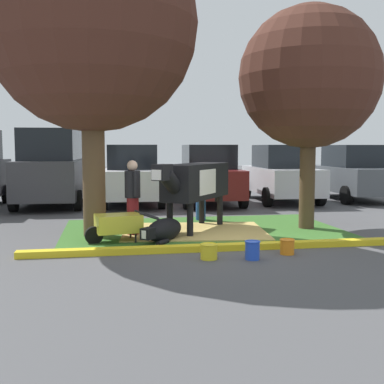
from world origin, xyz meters
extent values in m
plane|color=#4C4C4F|center=(0.00, 0.00, 0.00)|extent=(80.00, 80.00, 0.00)
cube|color=#386B28|center=(0.24, 1.58, 0.01)|extent=(6.41, 4.13, 0.02)
cube|color=yellow|center=(0.24, -0.64, 0.06)|extent=(7.61, 0.24, 0.12)
cube|color=tan|center=(-0.01, 1.36, 0.03)|extent=(3.46, 2.75, 0.04)
cylinder|color=brown|center=(-2.23, 1.31, 1.47)|extent=(0.49, 0.49, 2.94)
sphere|color=#4C281E|center=(-2.23, 1.31, 4.52)|extent=(4.53, 4.53, 4.53)
cylinder|color=#4C3823|center=(2.72, 1.39, 1.20)|extent=(0.36, 0.36, 2.40)
sphere|color=#4C281E|center=(2.72, 1.39, 3.56)|extent=(3.29, 3.29, 3.29)
cube|color=black|center=(0.08, 1.56, 1.16)|extent=(1.89, 2.29, 0.80)
cube|color=white|center=(-0.01, 1.43, 1.16)|extent=(1.11, 1.15, 0.56)
cylinder|color=black|center=(-0.68, 0.47, 1.26)|extent=(0.63, 0.70, 0.58)
cube|color=black|center=(-0.87, 0.20, 1.44)|extent=(0.47, 0.51, 0.32)
cube|color=white|center=(-0.98, 0.04, 1.40)|extent=(0.23, 0.21, 0.20)
cylinder|color=black|center=(-0.22, 0.71, 0.38)|extent=(0.14, 0.14, 0.76)
cylinder|color=black|center=(-0.62, 0.99, 0.38)|extent=(0.14, 0.14, 0.76)
cylinder|color=black|center=(0.77, 2.12, 0.38)|extent=(0.14, 0.14, 0.76)
cylinder|color=black|center=(0.37, 2.40, 0.38)|extent=(0.14, 0.14, 0.76)
cylinder|color=black|center=(0.76, 2.54, 0.91)|extent=(0.06, 0.06, 0.70)
ellipsoid|color=black|center=(-0.81, 0.41, 0.24)|extent=(1.06, 1.16, 0.48)
cube|color=black|center=(-1.18, -0.05, 0.26)|extent=(0.33, 0.34, 0.22)
cube|color=silver|center=(-1.26, -0.15, 0.26)|extent=(0.12, 0.11, 0.16)
cylinder|color=black|center=(-0.89, 0.03, 0.06)|extent=(0.30, 0.34, 0.10)
cylinder|color=#23478C|center=(0.48, 3.10, 0.39)|extent=(0.26, 0.26, 0.78)
cylinder|color=maroon|center=(0.48, 3.10, 1.04)|extent=(0.34, 0.34, 0.53)
sphere|color=#8C664C|center=(0.48, 3.10, 1.42)|extent=(0.21, 0.21, 0.21)
cylinder|color=maroon|center=(0.70, 3.12, 1.07)|extent=(0.09, 0.09, 0.51)
cylinder|color=maroon|center=(0.26, 3.07, 1.07)|extent=(0.09, 0.09, 0.51)
cylinder|color=maroon|center=(-1.41, 1.15, 0.42)|extent=(0.26, 0.26, 0.85)
cylinder|color=black|center=(-1.41, 1.15, 1.14)|extent=(0.34, 0.34, 0.58)
sphere|color=beige|center=(-1.41, 1.15, 1.54)|extent=(0.23, 0.23, 0.23)
cylinder|color=black|center=(-1.47, 1.36, 1.17)|extent=(0.09, 0.09, 0.55)
cylinder|color=black|center=(-1.36, 0.93, 1.17)|extent=(0.09, 0.09, 0.55)
cube|color=gold|center=(-1.74, 0.45, 0.40)|extent=(0.99, 0.75, 0.36)
cylinder|color=black|center=(-2.23, 0.36, 0.18)|extent=(0.37, 0.16, 0.36)
cylinder|color=black|center=(-1.41, 0.28, 0.12)|extent=(0.04, 0.04, 0.24)
cylinder|color=black|center=(-1.49, 0.72, 0.12)|extent=(0.04, 0.04, 0.24)
cylinder|color=black|center=(-1.06, 0.35, 0.52)|extent=(0.53, 0.14, 0.23)
cylinder|color=black|center=(-1.14, 0.78, 0.52)|extent=(0.53, 0.14, 0.23)
cylinder|color=yellow|center=(-0.23, -1.30, 0.13)|extent=(0.29, 0.29, 0.26)
torus|color=yellow|center=(-0.23, -1.30, 0.26)|extent=(0.32, 0.32, 0.02)
cylinder|color=blue|center=(0.51, -1.46, 0.16)|extent=(0.25, 0.25, 0.32)
torus|color=blue|center=(0.51, -1.46, 0.32)|extent=(0.28, 0.28, 0.02)
cylinder|color=orange|center=(1.25, -1.17, 0.13)|extent=(0.25, 0.25, 0.27)
torus|color=orange|center=(1.25, -1.17, 0.27)|extent=(0.28, 0.28, 0.02)
cylinder|color=black|center=(-5.39, 8.16, 0.32)|extent=(0.25, 0.65, 0.64)
cube|color=#3D3D42|center=(-3.72, 7.22, 0.92)|extent=(2.11, 4.68, 1.20)
cube|color=black|center=(-3.72, 7.22, 2.02)|extent=(1.82, 3.27, 1.00)
cylinder|color=black|center=(-4.60, 8.76, 0.32)|extent=(0.25, 0.65, 0.64)
cylinder|color=black|center=(-2.71, 8.67, 0.32)|extent=(0.25, 0.65, 0.64)
cylinder|color=black|center=(-4.74, 5.77, 0.32)|extent=(0.25, 0.65, 0.64)
cylinder|color=black|center=(-2.84, 5.68, 0.32)|extent=(0.25, 0.65, 0.64)
cube|color=silver|center=(-1.11, 7.14, 0.77)|extent=(2.00, 4.48, 0.90)
cube|color=black|center=(-1.11, 7.14, 1.62)|extent=(1.68, 2.27, 0.80)
cylinder|color=black|center=(-1.94, 8.61, 0.32)|extent=(0.25, 0.65, 0.64)
cylinder|color=black|center=(-0.14, 8.52, 0.32)|extent=(0.25, 0.65, 0.64)
cylinder|color=black|center=(-2.07, 5.75, 0.32)|extent=(0.25, 0.65, 0.64)
cylinder|color=black|center=(-0.27, 5.67, 0.32)|extent=(0.25, 0.65, 0.64)
cube|color=maroon|center=(1.47, 6.86, 0.77)|extent=(2.00, 4.48, 0.90)
cube|color=black|center=(1.47, 6.86, 1.62)|extent=(1.68, 2.27, 0.80)
cylinder|color=black|center=(0.64, 8.33, 0.32)|extent=(0.25, 0.65, 0.64)
cylinder|color=black|center=(2.44, 8.25, 0.32)|extent=(0.25, 0.65, 0.64)
cylinder|color=black|center=(0.51, 5.47, 0.32)|extent=(0.25, 0.65, 0.64)
cylinder|color=black|center=(2.31, 5.39, 0.32)|extent=(0.25, 0.65, 0.64)
cube|color=silver|center=(4.17, 7.05, 0.77)|extent=(2.00, 4.48, 0.90)
cube|color=black|center=(4.17, 7.05, 1.62)|extent=(1.68, 2.27, 0.80)
cylinder|color=black|center=(3.33, 8.52, 0.32)|extent=(0.25, 0.65, 0.64)
cylinder|color=black|center=(5.13, 8.44, 0.32)|extent=(0.25, 0.65, 0.64)
cylinder|color=black|center=(3.20, 5.66, 0.32)|extent=(0.25, 0.65, 0.64)
cylinder|color=black|center=(5.00, 5.58, 0.32)|extent=(0.25, 0.65, 0.64)
cube|color=#4C5156|center=(7.01, 7.19, 0.77)|extent=(2.00, 4.48, 0.90)
cube|color=black|center=(7.01, 7.19, 1.62)|extent=(1.68, 2.27, 0.80)
cylinder|color=black|center=(6.18, 8.66, 0.32)|extent=(0.25, 0.65, 0.64)
cylinder|color=black|center=(7.98, 8.58, 0.32)|extent=(0.25, 0.65, 0.64)
cylinder|color=black|center=(6.05, 5.81, 0.32)|extent=(0.25, 0.65, 0.64)
camera|label=1|loc=(-1.95, -9.41, 1.94)|focal=45.34mm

